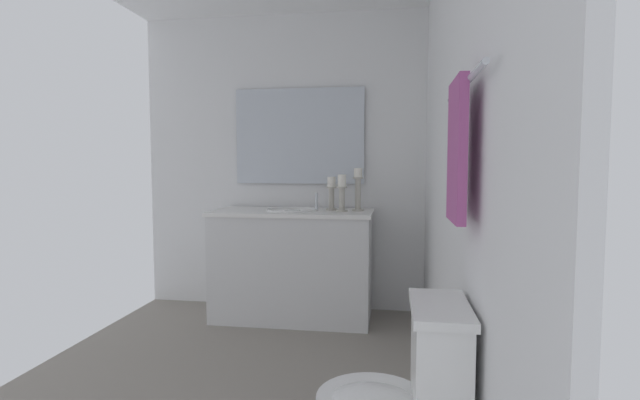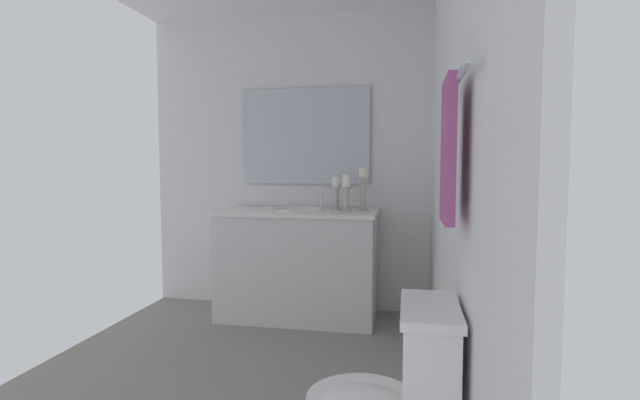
# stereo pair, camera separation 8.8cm
# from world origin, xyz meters

# --- Properties ---
(floor) EXTENTS (3.15, 2.39, 0.02)m
(floor) POSITION_xyz_m (0.00, 0.00, -0.01)
(floor) COLOR gray
(floor) RESTS_ON ground
(wall_back) EXTENTS (3.15, 0.04, 2.45)m
(wall_back) POSITION_xyz_m (0.00, 1.20, 1.23)
(wall_back) COLOR white
(wall_back) RESTS_ON ground
(wall_left) EXTENTS (0.04, 2.39, 2.45)m
(wall_left) POSITION_xyz_m (-1.57, 0.00, 1.23)
(wall_left) COLOR white
(wall_left) RESTS_ON ground
(vanity_cabinet) EXTENTS (0.58, 1.25, 0.85)m
(vanity_cabinet) POSITION_xyz_m (-1.25, 0.14, 0.43)
(vanity_cabinet) COLOR silver
(vanity_cabinet) RESTS_ON ground
(sink_basin) EXTENTS (0.40, 0.40, 0.24)m
(sink_basin) POSITION_xyz_m (-1.25, 0.14, 0.82)
(sink_basin) COLOR white
(sink_basin) RESTS_ON vanity_cabinet
(mirror) EXTENTS (0.02, 1.08, 0.79)m
(mirror) POSITION_xyz_m (-1.53, 0.14, 1.45)
(mirror) COLOR silver
(candle_holder_tall) EXTENTS (0.09, 0.09, 0.33)m
(candle_holder_tall) POSITION_xyz_m (-1.29, 0.65, 1.03)
(candle_holder_tall) COLOR #B7B2A5
(candle_holder_tall) RESTS_ON vanity_cabinet
(candle_holder_short) EXTENTS (0.09, 0.09, 0.28)m
(candle_holder_short) POSITION_xyz_m (-1.22, 0.53, 1.00)
(candle_holder_short) COLOR #B7B2A5
(candle_holder_short) RESTS_ON vanity_cabinet
(candle_holder_mid) EXTENTS (0.09, 0.09, 0.26)m
(candle_holder_mid) POSITION_xyz_m (-1.31, 0.44, 0.99)
(candle_holder_mid) COLOR #B7B2A5
(candle_holder_mid) RESTS_ON vanity_cabinet
(towel_bar) EXTENTS (0.74, 0.02, 0.02)m
(towel_bar) POSITION_xyz_m (0.69, 1.14, 1.47)
(towel_bar) COLOR silver
(towel_near_vanity) EXTENTS (0.28, 0.03, 0.47)m
(towel_near_vanity) POSITION_xyz_m (0.69, 1.12, 1.25)
(towel_near_vanity) COLOR #A54C8C
(towel_near_vanity) RESTS_ON towel_bar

